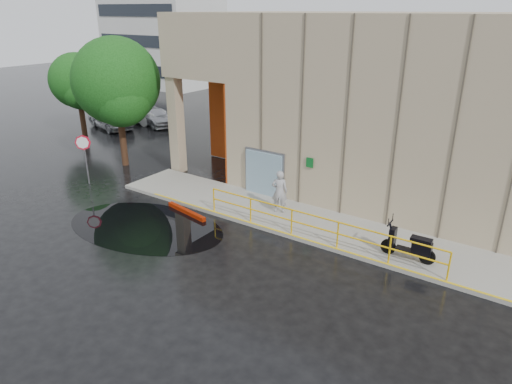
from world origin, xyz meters
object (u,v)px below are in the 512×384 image
(tree_near, at_px, (117,85))
(tree_far, at_px, (78,83))
(stop_sign, at_px, (84,148))
(car_b, at_px, (134,112))
(person, at_px, (280,192))
(car_a, at_px, (110,118))
(red_curb, at_px, (187,211))
(scooter, at_px, (410,237))
(car_c, at_px, (154,116))

(tree_near, bearing_deg, tree_far, 159.87)
(stop_sign, bearing_deg, car_b, 108.83)
(stop_sign, relative_size, tree_near, 0.36)
(person, relative_size, stop_sign, 0.73)
(stop_sign, distance_m, tree_near, 4.02)
(car_a, height_order, car_b, car_b)
(red_curb, bearing_deg, car_b, 145.24)
(scooter, height_order, car_b, car_b)
(scooter, bearing_deg, person, 170.32)
(scooter, relative_size, tree_far, 0.34)
(car_c, distance_m, tree_near, 10.40)
(stop_sign, height_order, tree_near, tree_near)
(red_curb, relative_size, tree_far, 0.43)
(person, bearing_deg, stop_sign, -12.01)
(stop_sign, bearing_deg, car_c, 101.46)
(car_c, bearing_deg, tree_near, -126.10)
(car_a, distance_m, tree_near, 9.99)
(car_a, relative_size, tree_far, 0.82)
(person, relative_size, scooter, 0.98)
(stop_sign, bearing_deg, tree_far, 124.84)
(tree_far, bearing_deg, car_a, 99.91)
(car_c, bearing_deg, car_b, 119.67)
(scooter, height_order, stop_sign, stop_sign)
(car_a, xyz_separation_m, tree_near, (7.70, -5.19, 3.66))
(stop_sign, relative_size, tree_far, 0.45)
(person, distance_m, car_c, 18.41)
(car_a, xyz_separation_m, car_c, (1.89, 2.55, -0.13))
(red_curb, distance_m, tree_near, 8.86)
(scooter, xyz_separation_m, red_curb, (-9.05, -1.29, -0.88))
(person, xyz_separation_m, red_curb, (-3.34, -2.12, -0.98))
(red_curb, xyz_separation_m, car_c, (-12.98, 10.61, 0.55))
(stop_sign, xyz_separation_m, car_a, (-8.39, 8.18, -1.06))
(car_c, bearing_deg, tree_far, -178.93)
(red_curb, distance_m, car_a, 16.94)
(stop_sign, xyz_separation_m, tree_near, (-0.69, 2.99, 2.60))
(car_a, bearing_deg, scooter, -91.30)
(scooter, distance_m, stop_sign, 15.61)
(red_curb, bearing_deg, person, 32.42)
(tree_far, bearing_deg, tree_near, -20.13)
(tree_near, relative_size, tree_far, 1.24)
(scooter, height_order, tree_far, tree_far)
(scooter, relative_size, tree_near, 0.27)
(car_a, relative_size, tree_near, 0.66)
(car_b, xyz_separation_m, car_c, (1.75, 0.39, -0.19))
(scooter, relative_size, red_curb, 0.78)
(tree_far, bearing_deg, person, -10.87)
(car_a, xyz_separation_m, car_b, (0.14, 2.15, 0.05))
(person, distance_m, scooter, 5.77)
(red_curb, height_order, car_c, car_c)
(red_curb, height_order, car_a, car_a)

